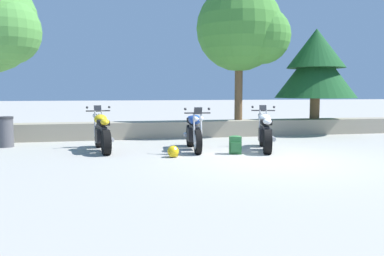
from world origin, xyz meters
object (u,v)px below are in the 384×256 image
Objects in this scene: motorcycle_yellow_near_left at (102,133)px; pine_tree_mid_right at (316,65)px; rider_helmet at (173,152)px; trash_bin at (5,132)px; leafy_tree_mid_left at (244,30)px; motorcycle_white_far_right at (265,132)px; motorcycle_blue_centre at (194,132)px; rider_backpack at (235,144)px.

pine_tree_mid_right is at bearing 19.86° from motorcycle_yellow_near_left.
rider_helmet is at bearing -40.56° from motorcycle_yellow_near_left.
pine_tree_mid_right is at bearing 8.17° from trash_bin.
leafy_tree_mid_left reaches higher than trash_bin.
motorcycle_yellow_near_left is at bearing -25.94° from trash_bin.
motorcycle_white_far_right is 0.61× the size of pine_tree_mid_right.
motorcycle_yellow_near_left is at bearing 139.44° from rider_helmet.
rider_helmet is at bearing -125.76° from motorcycle_blue_centre.
motorcycle_white_far_right is (4.28, -0.74, 0.00)m from motorcycle_yellow_near_left.
motorcycle_yellow_near_left is 7.36× the size of rider_helmet.
trash_bin is at bearing 147.84° from rider_helmet.
motorcycle_white_far_right is at bearing -16.37° from trash_bin.
pine_tree_mid_right is (3.45, 3.54, 2.06)m from motorcycle_white_far_right.
motorcycle_yellow_near_left is 1.02× the size of motorcycle_white_far_right.
motorcycle_blue_centre is 4.40× the size of rider_backpack.
motorcycle_blue_centre is 1.25m from rider_backpack.
motorcycle_blue_centre reaches higher than rider_helmet.
rider_helmet is 0.08× the size of pine_tree_mid_right.
rider_backpack is 6.46m from pine_tree_mid_right.
pine_tree_mid_right is 3.85× the size of trash_bin.
pine_tree_mid_right reaches higher than rider_helmet.
pine_tree_mid_right is at bearing 34.85° from rider_helmet.
pine_tree_mid_right is 10.72m from trash_bin.
motorcycle_yellow_near_left is at bearing -160.14° from pine_tree_mid_right.
motorcycle_blue_centre is 2.40× the size of trash_bin.
motorcycle_yellow_near_left is 4.39× the size of rider_backpack.
trash_bin reaches higher than rider_helmet.
pine_tree_mid_right reaches higher than trash_bin.
rider_helmet is at bearing -127.81° from leafy_tree_mid_left.
motorcycle_blue_centre is at bearing 135.40° from rider_backpack.
pine_tree_mid_right reaches higher than motorcycle_yellow_near_left.
motorcycle_blue_centre is 7.38× the size of rider_helmet.
motorcycle_blue_centre is 1.03× the size of motorcycle_white_far_right.
motorcycle_blue_centre is 1.91m from motorcycle_white_far_right.
motorcycle_blue_centre is at bearing 54.24° from rider_helmet.
rider_backpack is 1.62m from rider_helmet.
pine_tree_mid_right is at bearing 1.11° from leafy_tree_mid_left.
motorcycle_white_far_right is at bearing 14.70° from rider_helmet.
rider_backpack reaches higher than rider_helmet.
rider_backpack is (-1.01, -0.53, -0.24)m from motorcycle_white_far_right.
rider_backpack is 0.10× the size of leafy_tree_mid_left.
trash_bin is at bearing 154.06° from motorcycle_yellow_near_left.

